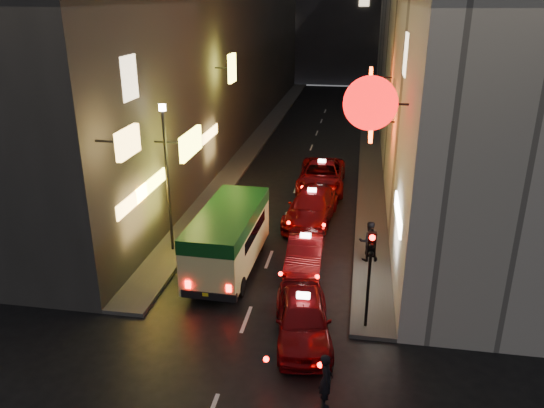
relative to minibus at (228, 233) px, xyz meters
The scene contains 13 objects.
building_left 24.22m from the minibus, 106.57° to the left, with size 7.67×52.00×18.00m.
building_right 25.14m from the minibus, 66.93° to the left, with size 8.20×52.00×18.00m.
sidewalk_left 22.35m from the minibus, 97.29° to the left, with size 1.50×52.00×0.15m, color #454240.
sidewalk_right 22.88m from the minibus, 75.62° to the left, with size 1.50×52.00×0.15m, color #454240.
minibus is the anchor object (origin of this frame).
taxi_near 5.36m from the minibus, 49.87° to the right, with size 3.03×5.61×1.86m.
taxi_second 3.18m from the minibus, 14.02° to the left, with size 2.07×4.82×1.69m.
taxi_third 6.23m from the minibus, 63.56° to the left, with size 2.82×5.76×1.94m.
taxi_far 10.75m from the minibus, 74.61° to the left, with size 2.43×5.75×1.99m.
pedestrian_crossing 8.22m from the minibus, 57.78° to the right, with size 0.58×0.37×1.76m, color black.
pedestrian_sidewalk 5.70m from the minibus, 15.20° to the left, with size 0.72×0.45×1.92m, color black.
traffic_light 6.49m from the minibus, 32.20° to the right, with size 0.26×0.43×3.50m.
lamp_post 3.67m from the minibus, 158.14° to the left, with size 0.28×0.28×6.22m.
Camera 1 is at (3.44, -6.52, 10.24)m, focal length 35.00 mm.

